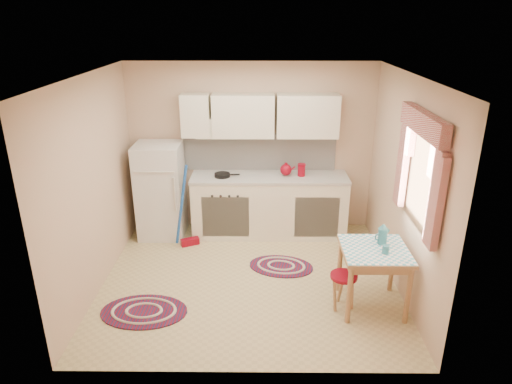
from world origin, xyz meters
TOP-DOWN VIEW (x-y plane):
  - room_shell at (0.16, 0.24)m, footprint 3.64×3.60m
  - fridge at (-1.32, 1.25)m, footprint 0.65×0.60m
  - broom at (-0.87, 0.90)m, footprint 0.30×0.23m
  - base_cabinets at (0.27, 1.30)m, footprint 2.25×0.60m
  - countertop at (0.27, 1.30)m, footprint 2.27×0.62m
  - frying_pan at (-0.41, 1.25)m, footprint 0.24×0.24m
  - red_kettle at (0.50, 1.30)m, footprint 0.24×0.23m
  - red_canister at (0.73, 1.30)m, footprint 0.11×0.11m
  - table at (1.39, -0.54)m, footprint 0.72×0.72m
  - stool at (1.06, -0.58)m, footprint 0.31×0.31m
  - coffee_pot at (1.48, -0.42)m, footprint 0.16×0.15m
  - mug at (1.47, -0.64)m, footprint 0.09×0.09m
  - rug_center at (0.41, 0.30)m, footprint 0.93×0.71m
  - rug_left at (-1.16, -0.70)m, footprint 0.99×0.67m

SIDE VIEW (x-z plane):
  - rug_center at x=0.41m, z-range 0.00..0.02m
  - rug_left at x=-1.16m, z-range 0.00..0.02m
  - stool at x=1.06m, z-range 0.00..0.42m
  - table at x=1.39m, z-range 0.00..0.72m
  - base_cabinets at x=0.27m, z-range 0.00..0.88m
  - broom at x=-0.87m, z-range 0.00..1.20m
  - fridge at x=-1.32m, z-range 0.00..1.40m
  - mug at x=1.47m, z-range 0.72..0.82m
  - coffee_pot at x=1.48m, z-range 0.72..0.97m
  - countertop at x=0.27m, z-range 0.88..0.92m
  - frying_pan at x=-0.41m, z-range 0.92..0.97m
  - red_canister at x=0.73m, z-range 0.92..1.08m
  - red_kettle at x=0.50m, z-range 0.92..1.10m
  - room_shell at x=0.16m, z-range 0.34..2.86m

